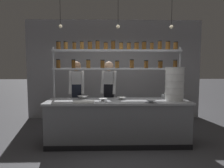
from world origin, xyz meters
TOP-DOWN VIEW (x-y plane):
  - ground_plane at (0.00, 0.00)m, footprint 40.00×40.00m
  - back_wall at (0.00, 2.13)m, footprint 5.36×0.12m
  - prep_counter at (0.00, -0.00)m, footprint 2.96×0.76m
  - spice_shelf_unit at (0.01, 0.33)m, footprint 2.84×0.28m
  - chef_left at (-0.95, 0.65)m, footprint 0.38×0.31m
  - chef_center at (-0.18, 0.64)m, footprint 0.40×0.33m
  - container_stack at (1.18, 0.01)m, footprint 0.40×0.40m
  - cutting_board at (-0.68, -0.21)m, footprint 0.40×0.26m
  - prep_bowl_near_left at (0.08, 0.11)m, footprint 0.19×0.19m
  - prep_bowl_center_front at (-0.75, 0.20)m, footprint 0.24×0.24m
  - prep_bowl_center_back at (0.63, -0.27)m, footprint 0.23×0.23m
  - prep_bowl_near_right at (-0.31, -0.03)m, footprint 0.17×0.17m
  - serving_cup_front at (1.02, 0.25)m, footprint 0.08×0.08m
  - pendant_light_row at (-0.02, 0.00)m, footprint 2.31×0.07m

SIDE VIEW (x-z plane):
  - ground_plane at x=0.00m, z-range 0.00..0.00m
  - prep_counter at x=0.00m, z-range 0.00..0.92m
  - cutting_board at x=-0.68m, z-range 0.92..0.94m
  - prep_bowl_near_right at x=-0.31m, z-range 0.92..0.97m
  - prep_bowl_near_left at x=0.08m, z-range 0.92..0.97m
  - prep_bowl_center_back at x=0.63m, z-range 0.92..0.98m
  - prep_bowl_center_front at x=-0.75m, z-range 0.92..0.99m
  - serving_cup_front at x=1.02m, z-range 0.92..1.01m
  - chef_left at x=-0.95m, z-range 0.14..1.88m
  - chef_center at x=-0.18m, z-range 0.14..1.88m
  - container_stack at x=1.18m, z-range 0.92..1.61m
  - back_wall at x=0.00m, z-range 0.00..3.02m
  - spice_shelf_unit at x=0.01m, z-range 0.68..2.87m
  - pendant_light_row at x=-0.02m, z-range 2.16..2.74m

